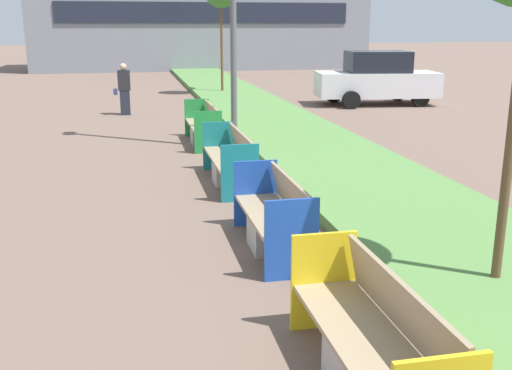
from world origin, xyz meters
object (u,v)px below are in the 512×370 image
(parked_car_distant, at_px, (377,79))
(bench_teal_frame, at_px, (230,163))
(bench_blue_frame, at_px, (274,222))
(pedestrian_walking, at_px, (124,89))
(bench_green_frame, at_px, (204,128))
(bench_yellow_frame, at_px, (372,349))

(parked_car_distant, bearing_deg, bench_teal_frame, -117.29)
(bench_blue_frame, relative_size, parked_car_distant, 0.45)
(pedestrian_walking, xyz_separation_m, parked_car_distant, (8.71, 0.68, 0.11))
(bench_blue_frame, distance_m, pedestrian_walking, 12.43)
(bench_blue_frame, bearing_deg, parked_car_distant, 62.07)
(bench_blue_frame, distance_m, bench_teal_frame, 3.30)
(bench_blue_frame, bearing_deg, bench_green_frame, 89.97)
(pedestrian_walking, relative_size, parked_car_distant, 0.36)
(bench_blue_frame, distance_m, bench_green_frame, 7.07)
(parked_car_distant, bearing_deg, bench_blue_frame, -109.80)
(pedestrian_walking, bearing_deg, bench_teal_frame, -78.44)
(bench_blue_frame, relative_size, bench_green_frame, 0.88)
(bench_yellow_frame, bearing_deg, bench_blue_frame, 90.05)
(bench_yellow_frame, distance_m, pedestrian_walking, 15.54)
(bench_blue_frame, bearing_deg, bench_yellow_frame, -89.95)
(bench_teal_frame, height_order, bench_green_frame, same)
(bench_teal_frame, bearing_deg, bench_blue_frame, -90.08)
(parked_car_distant, bearing_deg, bench_green_frame, -131.24)
(bench_teal_frame, xyz_separation_m, parked_car_distant, (6.87, 9.66, 0.54))
(bench_green_frame, xyz_separation_m, parked_car_distant, (6.87, 5.89, 0.54))
(bench_yellow_frame, relative_size, bench_blue_frame, 1.10)
(bench_blue_frame, xyz_separation_m, parked_car_distant, (6.87, 12.96, 0.55))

